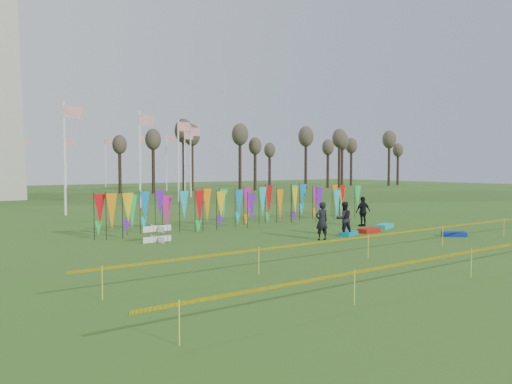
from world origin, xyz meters
TOP-DOWN VIEW (x-y plane):
  - ground at (0.00, 0.00)m, footprint 160.00×160.00m
  - banner_row at (0.28, 8.35)m, footprint 18.64×0.64m
  - caution_tape_near at (-0.22, -2.67)m, footprint 26.00×0.02m
  - caution_tape_far at (-0.22, -6.82)m, footprint 26.00×0.02m
  - tree_line at (32.00, 44.00)m, footprint 53.92×1.92m
  - box_kite at (-6.79, 5.55)m, footprint 0.70×0.70m
  - person_left at (-0.19, 1.73)m, footprint 0.73×0.58m
  - person_mid at (1.59, 2.01)m, footprint 0.96×0.76m
  - person_right at (5.40, 4.22)m, footprint 1.07×0.68m
  - kite_bag_turquoise at (1.84, 1.95)m, footprint 1.22×0.87m
  - kite_bag_blue at (5.98, -1.22)m, footprint 1.20×1.13m
  - kite_bag_red at (3.64, 2.18)m, footprint 1.33×0.71m
  - kite_bag_teal at (5.61, 2.84)m, footprint 1.41×0.97m

SIDE VIEW (x-z plane):
  - ground at x=0.00m, z-range 0.00..0.00m
  - kite_bag_turquoise at x=1.84m, z-range 0.00..0.22m
  - kite_bag_blue at x=5.98m, z-range 0.00..0.23m
  - kite_bag_red at x=3.64m, z-range 0.00..0.23m
  - kite_bag_teal at x=5.61m, z-range 0.00..0.25m
  - box_kite at x=-6.79m, z-range 0.00..0.78m
  - caution_tape_near at x=-0.22m, z-range 0.33..1.23m
  - caution_tape_far at x=-0.22m, z-range 0.33..1.23m
  - person_mid at x=1.59m, z-range 0.00..1.72m
  - person_right at x=5.40m, z-range 0.00..1.73m
  - person_left at x=-0.19m, z-range 0.00..1.80m
  - banner_row at x=0.28m, z-range 0.19..2.33m
  - tree_line at x=32.00m, z-range 2.25..10.09m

